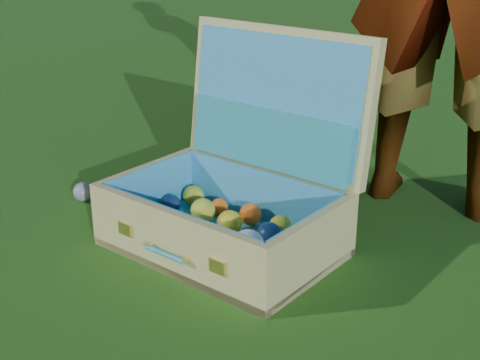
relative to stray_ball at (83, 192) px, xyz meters
name	(u,v)px	position (x,y,z in m)	size (l,w,h in m)	color
ground	(244,270)	(0.67, -0.05, -0.03)	(60.00, 60.00, 0.00)	#215114
stray_ball	(83,192)	(0.00, 0.00, 0.00)	(0.06, 0.06, 0.06)	#3A6798
suitcase	(242,186)	(0.56, 0.09, 0.13)	(0.61, 0.52, 0.57)	tan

